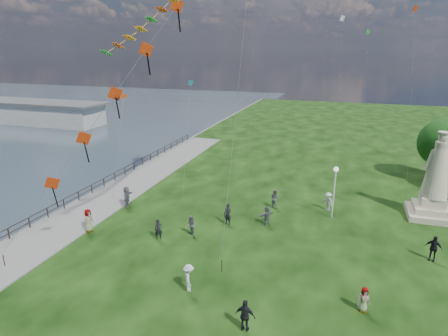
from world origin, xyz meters
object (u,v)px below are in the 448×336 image
(pier_pavilion, at_px, (36,112))
(person_2, at_px, (189,278))
(person_3, at_px, (245,316))
(person_8, at_px, (328,201))
(person_9, at_px, (433,248))
(person_7, at_px, (275,198))
(person_4, at_px, (364,300))
(person_10, at_px, (88,220))
(person_6, at_px, (228,214))
(lamppost, at_px, (335,182))
(statue, at_px, (435,186))
(person_5, at_px, (127,196))
(person_1, at_px, (191,226))
(person_11, at_px, (267,215))
(person_0, at_px, (159,229))

(pier_pavilion, bearing_deg, person_2, -38.97)
(person_3, bearing_deg, person_8, -97.21)
(person_3, bearing_deg, person_9, -131.54)
(person_7, relative_size, person_9, 0.96)
(person_4, relative_size, person_10, 0.79)
(person_6, bearing_deg, lamppost, 41.15)
(statue, bearing_deg, person_5, -166.73)
(person_1, xyz_separation_m, person_11, (5.22, 3.70, -0.00))
(lamppost, relative_size, person_9, 2.51)
(person_7, xyz_separation_m, person_10, (-13.18, -9.34, 0.06))
(person_4, bearing_deg, person_10, 150.60)
(person_1, bearing_deg, person_4, 19.90)
(person_1, relative_size, person_8, 0.95)
(person_10, bearing_deg, statue, -63.85)
(person_11, bearing_deg, lamppost, 160.13)
(statue, distance_m, person_7, 13.56)
(person_10, bearing_deg, person_2, -110.81)
(statue, height_order, person_9, statue)
(person_2, xyz_separation_m, person_9, (14.60, 8.39, 0.06))
(person_2, height_order, person_3, person_3)
(person_0, bearing_deg, person_5, 104.28)
(person_0, relative_size, person_3, 0.89)
(person_2, distance_m, person_3, 4.67)
(person_3, height_order, person_6, person_6)
(person_11, bearing_deg, person_5, -49.20)
(pier_pavilion, height_order, statue, statue)
(lamppost, bearing_deg, person_9, -34.76)
(person_3, relative_size, person_8, 1.06)
(person_8, bearing_deg, lamppost, -30.69)
(person_2, relative_size, person_5, 0.89)
(statue, bearing_deg, person_11, -155.75)
(person_5, relative_size, person_8, 1.12)
(person_6, bearing_deg, person_10, -140.37)
(lamppost, relative_size, person_2, 2.69)
(person_4, distance_m, person_6, 13.10)
(statue, bearing_deg, person_0, -151.95)
(person_10, bearing_deg, person_8, -57.88)
(person_9, height_order, person_11, person_9)
(pier_pavilion, relative_size, person_9, 16.22)
(statue, xyz_separation_m, person_2, (-15.76, -16.17, -1.98))
(person_2, xyz_separation_m, person_7, (2.54, 13.91, 0.02))
(person_10, bearing_deg, pier_pavilion, 50.18)
(person_11, bearing_deg, person_8, 174.11)
(person_0, distance_m, person_10, 5.93)
(person_4, height_order, person_6, person_6)
(pier_pavilion, height_order, person_8, pier_pavilion)
(lamppost, bearing_deg, statue, 20.16)
(person_0, relative_size, person_9, 0.88)
(person_4, bearing_deg, person_7, 100.07)
(person_1, bearing_deg, person_11, 77.66)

